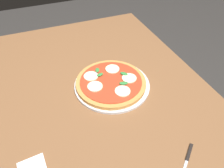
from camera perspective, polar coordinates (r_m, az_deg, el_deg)
name	(u,v)px	position (r m, az deg, el deg)	size (l,w,h in m)	color
ground_plane	(107,164)	(1.60, -1.21, -20.53)	(6.00, 6.00, 0.00)	#2D2B28
dining_table	(106,103)	(1.08, -1.70, -5.10)	(1.45, 0.97, 0.72)	brown
serving_tray	(112,85)	(1.03, 0.00, -0.16)	(0.36, 0.36, 0.01)	silver
pizza	(111,82)	(1.02, -0.31, 0.50)	(0.33, 0.33, 0.03)	#C6843F
knife	(188,158)	(0.84, 19.52, -18.19)	(0.12, 0.14, 0.01)	black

